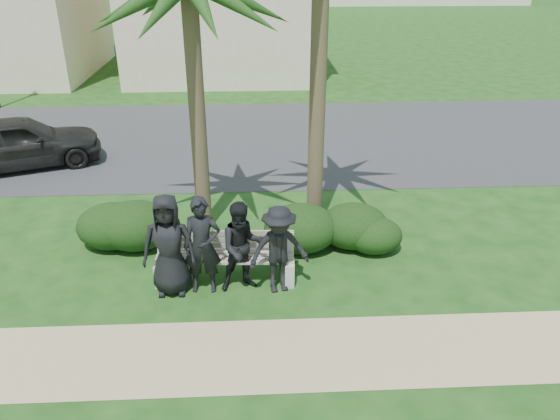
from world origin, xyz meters
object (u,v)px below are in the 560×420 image
(park_bench, at_px, (225,261))
(car_a, at_px, (19,142))
(man_a, at_px, (169,245))
(man_b, at_px, (202,246))
(man_d, at_px, (279,250))
(man_c, at_px, (243,247))

(park_bench, bearing_deg, car_a, 136.83)
(park_bench, xyz_separation_m, car_a, (-5.63, 5.75, 0.31))
(man_a, xyz_separation_m, man_b, (0.56, 0.01, -0.03))
(man_a, height_order, man_d, man_a)
(man_a, height_order, man_b, man_a)
(man_b, bearing_deg, car_a, 131.62)
(man_a, relative_size, man_d, 1.13)
(park_bench, bearing_deg, man_d, -19.49)
(man_b, bearing_deg, man_d, -2.83)
(man_c, bearing_deg, man_d, -21.08)
(man_b, bearing_deg, park_bench, 41.39)
(man_b, height_order, man_d, man_b)
(man_b, bearing_deg, man_c, 3.05)
(man_a, distance_m, man_b, 0.56)
(park_bench, height_order, car_a, car_a)
(man_a, distance_m, car_a, 7.69)
(park_bench, distance_m, man_c, 0.60)
(man_d, xyz_separation_m, car_a, (-6.57, 6.12, -0.11))
(park_bench, relative_size, man_b, 1.40)
(man_c, bearing_deg, man_b, 171.16)
(park_bench, xyz_separation_m, man_b, (-0.35, -0.30, 0.49))
(man_a, height_order, man_c, man_a)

